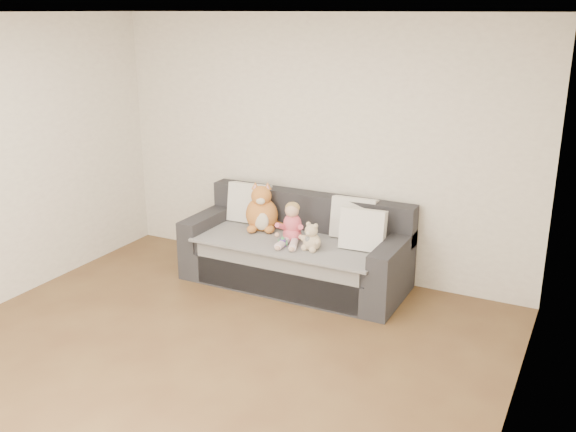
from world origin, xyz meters
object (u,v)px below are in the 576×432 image
Objects in this scene: teddy_bear at (311,239)px; sippy_cup at (283,241)px; toddler at (291,226)px; plush_cat at (262,212)px; sofa at (297,253)px.

teddy_bear is 2.66× the size of sippy_cup.
plush_cat is at bearing 142.39° from toddler.
plush_cat is (-0.42, 0.06, 0.35)m from sofa.
teddy_bear is (0.26, -0.11, -0.06)m from toddler.
toddler is 0.49m from plush_cat.
sofa is 0.37m from sippy_cup.
toddler reaches higher than sippy_cup.
toddler is at bearing -83.87° from sofa.
teddy_bear is at bearing -42.62° from sofa.
plush_cat is 0.57m from sippy_cup.
plush_cat reaches higher than teddy_bear.
sofa is 8.00× the size of teddy_bear.
toddler is at bearing 82.80° from sippy_cup.
sofa is at bearing 89.50° from sippy_cup.
toddler is (0.02, -0.15, 0.33)m from sofa.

